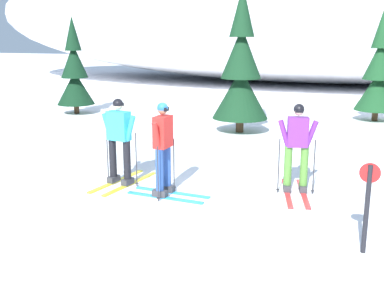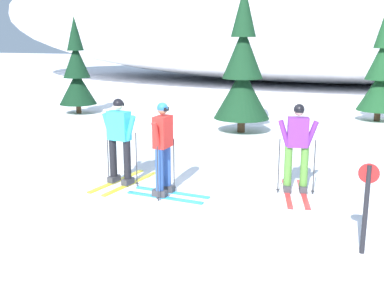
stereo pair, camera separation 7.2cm
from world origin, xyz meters
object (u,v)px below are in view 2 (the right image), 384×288
Objects in this scene: pine_tree_left at (242,72)px; skier_red_jacket at (163,147)px; pine_tree_far_left at (77,74)px; skier_cyan_jacket at (120,140)px; skier_purple_jacket at (297,147)px; pine_tree_center_left at (381,75)px; trail_marker_post at (366,203)px.

skier_red_jacket is at bearing -89.72° from pine_tree_left.
pine_tree_far_left is (-6.97, 7.79, 0.61)m from skier_red_jacket.
skier_cyan_jacket is at bearing -51.86° from pine_tree_far_left.
skier_cyan_jacket is at bearing -100.11° from pine_tree_left.
skier_purple_jacket is at bearing 10.94° from skier_cyan_jacket.
skier_red_jacket is 1.03× the size of skier_purple_jacket.
pine_tree_center_left is (11.08, 2.14, 0.09)m from pine_tree_far_left.
pine_tree_far_left is at bearing 131.79° from skier_red_jacket.
skier_purple_jacket is at bearing 23.04° from skier_red_jacket.
pine_tree_left is 3.44× the size of trail_marker_post.
skier_cyan_jacket reaches higher than trail_marker_post.
pine_tree_far_left is at bearing -169.06° from pine_tree_center_left.
skier_cyan_jacket is 0.40× the size of pine_tree_left.
pine_tree_left is at bearing -139.25° from pine_tree_center_left.
skier_purple_jacket is 11.56m from pine_tree_far_left.
skier_purple_jacket is (3.47, 0.67, -0.04)m from skier_cyan_jacket.
skier_red_jacket is 10.78m from pine_tree_center_left.
skier_red_jacket is 6.43m from pine_tree_left.
skier_red_jacket is 10.47m from pine_tree_far_left.
skier_red_jacket is at bearing -48.21° from pine_tree_far_left.
pine_tree_far_left is 7.09m from pine_tree_left.
skier_cyan_jacket is 6.20m from pine_tree_left.
skier_red_jacket reaches higher than skier_cyan_jacket.
skier_purple_jacket is at bearing -65.91° from pine_tree_left.
pine_tree_left is (-2.40, 5.36, 0.99)m from skier_purple_jacket.
pine_tree_center_left reaches higher than pine_tree_far_left.
skier_cyan_jacket is at bearing -118.53° from pine_tree_center_left.
trail_marker_post is (3.64, -7.69, -1.14)m from pine_tree_left.
skier_red_jacket is 0.40× the size of pine_tree_left.
trail_marker_post is (3.61, -1.32, -0.20)m from skier_red_jacket.
trail_marker_post is at bearing -20.09° from skier_red_jacket.
pine_tree_left reaches higher than pine_tree_center_left.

